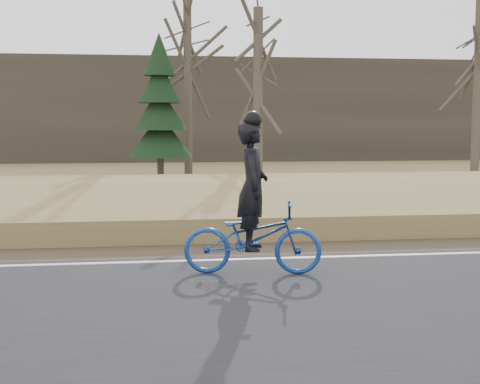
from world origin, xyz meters
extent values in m
cube|color=olive|center=(0.00, 4.20, 0.22)|extent=(120.00, 5.00, 0.44)
cube|color=slate|center=(0.00, 8.00, 0.23)|extent=(120.00, 3.00, 0.45)
cube|color=black|center=(0.00, 8.00, 0.52)|extent=(120.00, 2.40, 0.14)
cube|color=brown|center=(0.00, 7.28, 0.67)|extent=(120.00, 0.07, 0.15)
cube|color=brown|center=(0.00, 8.72, 0.67)|extent=(120.00, 0.07, 0.15)
cube|color=#383328|center=(0.00, 30.00, 3.00)|extent=(120.00, 4.00, 6.00)
imported|color=navy|center=(-5.98, -0.80, 0.57)|extent=(2.05, 1.02, 1.03)
imported|color=black|center=(-5.98, -0.80, 1.31)|extent=(0.54, 0.73, 1.81)
sphere|color=black|center=(-5.98, -0.80, 2.24)|extent=(0.26, 0.26, 0.26)
cylinder|color=brown|center=(-5.71, 18.69, 4.34)|extent=(0.36, 0.36, 8.67)
cylinder|color=brown|center=(-3.41, 14.32, 3.20)|extent=(0.36, 0.36, 6.40)
cylinder|color=brown|center=(5.92, 15.86, 3.82)|extent=(0.36, 0.36, 7.65)
cylinder|color=brown|center=(-6.94, 16.85, 0.58)|extent=(0.28, 0.28, 1.17)
cone|color=black|center=(-6.94, 16.85, 1.72)|extent=(2.60, 2.60, 1.70)
cone|color=black|center=(-6.94, 16.85, 2.79)|extent=(2.15, 2.15, 1.70)
cone|color=black|center=(-6.94, 16.85, 3.86)|extent=(1.70, 1.70, 1.70)
cone|color=black|center=(-6.94, 16.85, 4.93)|extent=(1.25, 1.25, 1.70)
camera|label=1|loc=(-7.43, -10.05, 2.19)|focal=50.00mm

